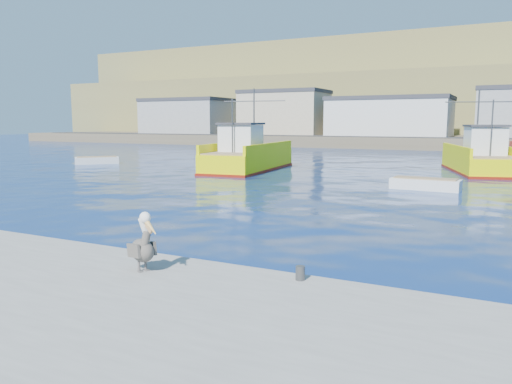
# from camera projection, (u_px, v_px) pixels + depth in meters

# --- Properties ---
(ground) EXTENTS (260.00, 260.00, 0.00)m
(ground) POSITION_uv_depth(u_px,v_px,m) (249.00, 250.00, 14.88)
(ground) COLOR #062550
(ground) RESTS_ON ground
(dock_bollards) EXTENTS (36.20, 0.20, 0.30)m
(dock_bollards) POSITION_uv_depth(u_px,v_px,m) (203.00, 259.00, 11.51)
(dock_bollards) COLOR #4C4C4C
(dock_bollards) RESTS_ON dock
(far_shore) EXTENTS (200.00, 81.00, 24.00)m
(far_shore) POSITION_uv_depth(u_px,v_px,m) (477.00, 98.00, 110.22)
(far_shore) COLOR brown
(far_shore) RESTS_ON ground
(trawler_yellow_a) EXTENTS (5.30, 11.88, 6.54)m
(trawler_yellow_a) POSITION_uv_depth(u_px,v_px,m) (248.00, 157.00, 39.58)
(trawler_yellow_a) COLOR #EFEC00
(trawler_yellow_a) RESTS_ON ground
(trawler_yellow_b) EXTENTS (6.32, 10.98, 6.40)m
(trawler_yellow_b) POSITION_uv_depth(u_px,v_px,m) (479.00, 159.00, 37.65)
(trawler_yellow_b) COLOR #EFEC00
(trawler_yellow_b) RESTS_ON ground
(skiff_left) EXTENTS (3.58, 3.66, 0.83)m
(skiff_left) POSITION_uv_depth(u_px,v_px,m) (97.00, 161.00, 45.50)
(skiff_left) COLOR silver
(skiff_left) RESTS_ON ground
(skiff_mid) EXTENTS (3.83, 1.54, 0.82)m
(skiff_mid) POSITION_uv_depth(u_px,v_px,m) (425.00, 185.00, 28.14)
(skiff_mid) COLOR silver
(skiff_mid) RESTS_ON ground
(pelican) EXTENTS (1.07, 0.71, 1.36)m
(pelican) POSITION_uv_depth(u_px,v_px,m) (143.00, 246.00, 10.99)
(pelican) COLOR #595451
(pelican) RESTS_ON dock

